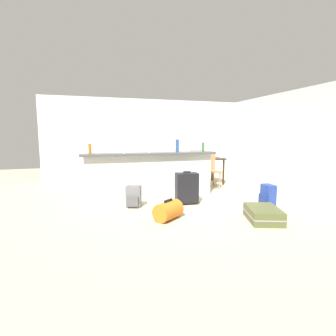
{
  "coord_description": "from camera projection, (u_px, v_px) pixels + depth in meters",
  "views": [
    {
      "loc": [
        -1.93,
        -5.02,
        1.4
      ],
      "look_at": [
        -0.28,
        0.33,
        0.66
      ],
      "focal_mm": 27.2,
      "sensor_mm": 36.0,
      "label": 1
    }
  ],
  "objects": [
    {
      "name": "duffel_bag_orange",
      "position": [
        168.0,
        211.0,
        4.2
      ],
      "size": [
        0.56,
        0.53,
        0.34
      ],
      "color": "orange",
      "rests_on": "ground_plane"
    },
    {
      "name": "wall_right",
      "position": [
        292.0,
        140.0,
        6.51
      ],
      "size": [
        0.1,
        6.0,
        2.5
      ],
      "primitive_type": "cube",
      "color": "silver",
      "rests_on": "ground_plane"
    },
    {
      "name": "dining_table",
      "position": [
        202.0,
        161.0,
        7.2
      ],
      "size": [
        1.1,
        0.8,
        0.74
      ],
      "color": "#332319",
      "rests_on": "ground_plane"
    },
    {
      "name": "bottle_amber",
      "position": [
        90.0,
        149.0,
        5.15
      ],
      "size": [
        0.06,
        0.06,
        0.21
      ],
      "primitive_type": "cylinder",
      "color": "#9E661E",
      "rests_on": "bar_countertop"
    },
    {
      "name": "suitcase_flat_olive",
      "position": [
        263.0,
        214.0,
        4.14
      ],
      "size": [
        0.69,
        0.89,
        0.22
      ],
      "color": "#51562D",
      "rests_on": "ground_plane"
    },
    {
      "name": "bottle_clear",
      "position": [
        124.0,
        148.0,
        5.31
      ],
      "size": [
        0.07,
        0.07,
        0.23
      ],
      "primitive_type": "cylinder",
      "color": "silver",
      "rests_on": "bar_countertop"
    },
    {
      "name": "bottle_blue",
      "position": [
        177.0,
        146.0,
        5.63
      ],
      "size": [
        0.08,
        0.08,
        0.28
      ],
      "primitive_type": "cylinder",
      "color": "#284C89",
      "rests_on": "bar_countertop"
    },
    {
      "name": "backpack_blue",
      "position": [
        268.0,
        195.0,
        5.02
      ],
      "size": [
        0.26,
        0.29,
        0.42
      ],
      "color": "#233D93",
      "rests_on": "ground_plane"
    },
    {
      "name": "dining_chair_near_partition",
      "position": [
        210.0,
        168.0,
        6.73
      ],
      "size": [
        0.41,
        0.41,
        0.93
      ],
      "color": "#9E754C",
      "rests_on": "ground_plane"
    },
    {
      "name": "wall_back",
      "position": [
        151.0,
        139.0,
        8.22
      ],
      "size": [
        6.6,
        0.1,
        2.5
      ],
      "primitive_type": "cube",
      "color": "silver",
      "rests_on": "ground_plane"
    },
    {
      "name": "partition_half_wall",
      "position": [
        151.0,
        176.0,
        5.61
      ],
      "size": [
        2.8,
        0.2,
        0.95
      ],
      "primitive_type": "cube",
      "color": "silver",
      "rests_on": "ground_plane"
    },
    {
      "name": "bottle_white",
      "position": [
        149.0,
        147.0,
        5.55
      ],
      "size": [
        0.08,
        0.08,
        0.26
      ],
      "primitive_type": "cylinder",
      "color": "silver",
      "rests_on": "bar_countertop"
    },
    {
      "name": "dining_chair_far_side",
      "position": [
        196.0,
        164.0,
        7.71
      ],
      "size": [
        0.46,
        0.46,
        0.93
      ],
      "color": "#9E754C",
      "rests_on": "ground_plane"
    },
    {
      "name": "suitcase_upright_black",
      "position": [
        187.0,
        188.0,
        5.12
      ],
      "size": [
        0.46,
        0.28,
        0.67
      ],
      "color": "black",
      "rests_on": "ground_plane"
    },
    {
      "name": "ground_plane",
      "position": [
        185.0,
        201.0,
        5.5
      ],
      "size": [
        13.0,
        13.0,
        0.05
      ],
      "primitive_type": "cube",
      "color": "#BCAD8E"
    },
    {
      "name": "bottle_green",
      "position": [
        203.0,
        147.0,
        5.8
      ],
      "size": [
        0.06,
        0.06,
        0.21
      ],
      "primitive_type": "cylinder",
      "color": "#2D6B38",
      "rests_on": "bar_countertop"
    },
    {
      "name": "bar_countertop",
      "position": [
        151.0,
        154.0,
        5.54
      ],
      "size": [
        2.96,
        0.4,
        0.05
      ],
      "primitive_type": "cube",
      "color": "#4C4C51",
      "rests_on": "partition_half_wall"
    },
    {
      "name": "backpack_grey",
      "position": [
        134.0,
        197.0,
        4.91
      ],
      "size": [
        0.33,
        0.31,
        0.42
      ],
      "color": "slate",
      "rests_on": "ground_plane"
    }
  ]
}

